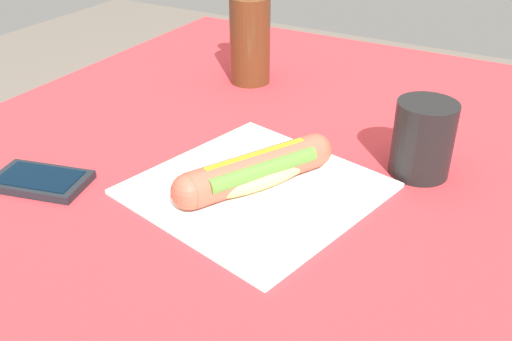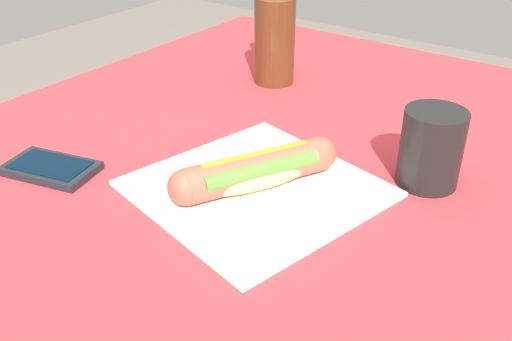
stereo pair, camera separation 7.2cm
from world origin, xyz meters
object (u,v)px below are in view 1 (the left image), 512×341
at_px(hot_dog, 256,171).
at_px(soda_bottle, 250,32).
at_px(cell_phone, 40,181).
at_px(drinking_cup, 423,139).

relative_size(hot_dog, soda_bottle, 0.99).
relative_size(hot_dog, cell_phone, 1.56).
height_order(hot_dog, cell_phone, hot_dog).
distance_m(cell_phone, soda_bottle, 0.47).
xyz_separation_m(soda_bottle, drinking_cup, (0.18, 0.37, -0.04)).
distance_m(hot_dog, drinking_cup, 0.23).
xyz_separation_m(hot_dog, soda_bottle, (-0.33, -0.20, 0.06)).
relative_size(soda_bottle, drinking_cup, 2.09).
distance_m(cell_phone, drinking_cup, 0.51).
bearing_deg(hot_dog, soda_bottle, -148.96).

